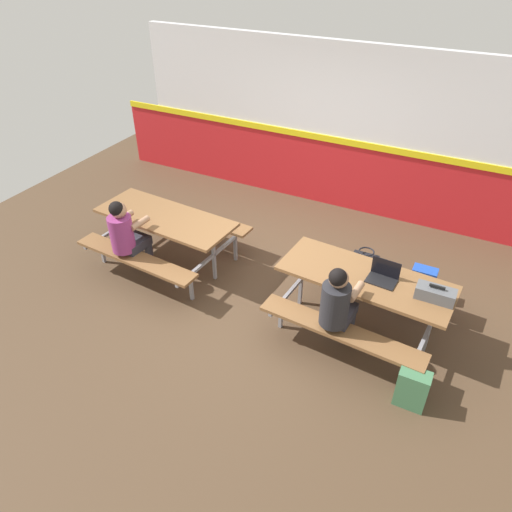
% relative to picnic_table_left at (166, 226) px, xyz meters
% --- Properties ---
extents(ground_plane, '(10.00, 10.00, 0.02)m').
position_rel_picnic_table_left_xyz_m(ground_plane, '(1.39, 0.04, -0.59)').
color(ground_plane, '#4C3826').
extents(accent_backdrop, '(8.00, 0.14, 2.60)m').
position_rel_picnic_table_left_xyz_m(accent_backdrop, '(1.39, 2.67, 0.67)').
color(accent_backdrop, red).
rests_on(accent_backdrop, ground).
extents(picnic_table_left, '(1.98, 1.68, 0.74)m').
position_rel_picnic_table_left_xyz_m(picnic_table_left, '(0.00, 0.00, 0.00)').
color(picnic_table_left, brown).
rests_on(picnic_table_left, ground).
extents(picnic_table_right, '(1.98, 1.68, 0.74)m').
position_rel_picnic_table_left_xyz_m(picnic_table_right, '(2.78, -0.07, 0.00)').
color(picnic_table_right, brown).
rests_on(picnic_table_right, ground).
extents(student_nearer, '(0.38, 0.53, 1.21)m').
position_rel_picnic_table_left_xyz_m(student_nearer, '(-0.20, -0.54, 0.13)').
color(student_nearer, '#2D2D38').
rests_on(student_nearer, ground).
extents(student_further, '(0.38, 0.53, 1.21)m').
position_rel_picnic_table_left_xyz_m(student_further, '(2.64, -0.62, 0.13)').
color(student_further, '#2D2D38').
rests_on(student_further, ground).
extents(laptop_dark, '(0.34, 0.24, 0.22)m').
position_rel_picnic_table_left_xyz_m(laptop_dark, '(2.96, -0.05, 0.21)').
color(laptop_dark, black).
rests_on(laptop_dark, picnic_table_right).
extents(toolbox_grey, '(0.40, 0.18, 0.18)m').
position_rel_picnic_table_left_xyz_m(toolbox_grey, '(3.53, -0.13, 0.24)').
color(toolbox_grey, '#595B60').
rests_on(toolbox_grey, picnic_table_right).
extents(backpack_dark, '(0.30, 0.22, 0.44)m').
position_rel_picnic_table_left_xyz_m(backpack_dark, '(3.33, 0.81, -0.36)').
color(backpack_dark, '#1E47B2').
rests_on(backpack_dark, ground).
extents(tote_bag_bright, '(0.34, 0.21, 0.43)m').
position_rel_picnic_table_left_xyz_m(tote_bag_bright, '(2.56, 0.88, -0.38)').
color(tote_bag_bright, black).
rests_on(tote_bag_bright, ground).
extents(satchel_spare, '(0.30, 0.22, 0.44)m').
position_rel_picnic_table_left_xyz_m(satchel_spare, '(3.57, -0.93, -0.36)').
color(satchel_spare, '#3F724C').
rests_on(satchel_spare, ground).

